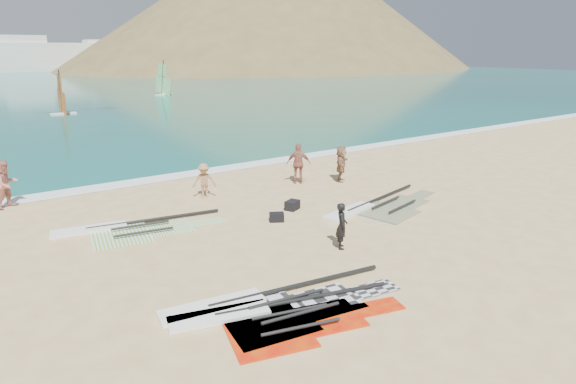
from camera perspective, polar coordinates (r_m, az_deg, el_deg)
ground at (r=15.52m, az=6.39°, el=-7.44°), size 300.00×300.00×0.00m
surf_line at (r=25.54m, az=-11.99°, el=1.96°), size 300.00×1.20×0.04m
headland_main at (r=169.48m, az=-0.92°, el=14.46°), size 143.00×143.00×45.00m
headland_minor at (r=198.67m, az=6.09°, el=14.69°), size 70.00×70.00×28.00m
rig_grey at (r=12.54m, az=-2.43°, el=-13.28°), size 6.34×2.92×0.20m
rig_green at (r=18.34m, az=-18.59°, el=-4.21°), size 6.08×2.86×0.20m
rig_orange at (r=20.11m, az=10.57°, el=-1.78°), size 6.41×3.26×0.20m
rig_red at (r=12.04m, az=-2.05°, el=-14.66°), size 5.75×2.97×0.20m
gear_bag_near at (r=19.59m, az=0.51°, el=-1.57°), size 0.72×0.64×0.38m
gear_bag_far at (r=18.29m, az=-1.35°, el=-2.99°), size 0.66×0.60×0.33m
person_wetsuit at (r=15.76m, az=6.38°, el=-4.00°), size 0.63×0.68×1.55m
beachgoer_left at (r=22.75m, az=-30.34°, el=0.81°), size 1.22×1.15×1.98m
beachgoer_mid at (r=21.26m, az=-9.91°, el=1.32°), size 1.16×0.98×1.56m
beachgoer_back at (r=23.25m, az=1.26°, el=3.39°), size 1.20×1.09×1.97m
beachgoer_right at (r=23.78m, az=6.32°, el=3.36°), size 1.56×1.52×1.78m
windsurfer_centre at (r=53.52m, az=-25.23°, el=9.68°), size 2.45×2.96×4.41m
windsurfer_right at (r=71.53m, az=-14.58°, el=12.14°), size 2.76×3.06×4.86m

